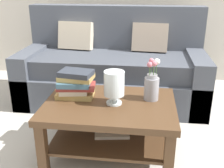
# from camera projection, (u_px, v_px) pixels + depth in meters

# --- Properties ---
(ground_plane) EXTENTS (10.00, 10.00, 0.00)m
(ground_plane) POSITION_uv_depth(u_px,v_px,m) (113.00, 131.00, 2.61)
(ground_plane) COLOR #B7B2A8
(couch) EXTENTS (2.05, 0.90, 1.06)m
(couch) POSITION_uv_depth(u_px,v_px,m) (113.00, 69.00, 3.20)
(couch) COLOR #474C56
(couch) RESTS_ON ground
(coffee_table) EXTENTS (1.02, 0.73, 0.45)m
(coffee_table) POSITION_uv_depth(u_px,v_px,m) (110.00, 117.00, 2.19)
(coffee_table) COLOR #4C331E
(coffee_table) RESTS_ON ground
(book_stack_main) EXTENTS (0.32, 0.23, 0.23)m
(book_stack_main) POSITION_uv_depth(u_px,v_px,m) (75.00, 84.00, 2.21)
(book_stack_main) COLOR tan
(book_stack_main) RESTS_ON coffee_table
(glass_hurricane_vase) EXTENTS (0.16, 0.16, 0.26)m
(glass_hurricane_vase) POSITION_uv_depth(u_px,v_px,m) (114.00, 85.00, 2.08)
(glass_hurricane_vase) COLOR silver
(glass_hurricane_vase) RESTS_ON coffee_table
(flower_pitcher) EXTENTS (0.12, 0.12, 0.34)m
(flower_pitcher) POSITION_uv_depth(u_px,v_px,m) (152.00, 84.00, 2.16)
(flower_pitcher) COLOR gray
(flower_pitcher) RESTS_ON coffee_table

